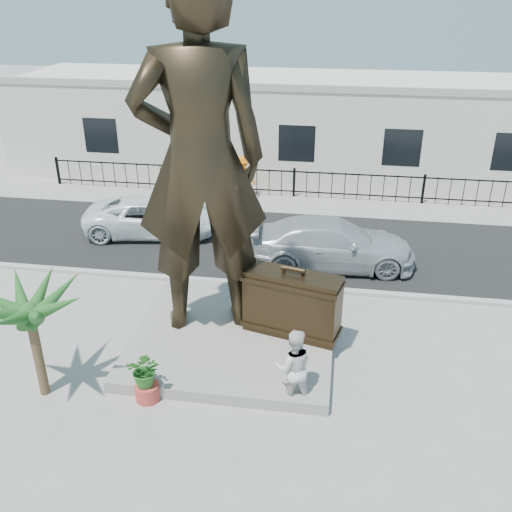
{
  "coord_description": "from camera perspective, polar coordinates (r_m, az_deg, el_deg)",
  "views": [
    {
      "loc": [
        2.02,
        -10.95,
        8.72
      ],
      "look_at": [
        0.0,
        2.0,
        2.3
      ],
      "focal_mm": 40.0,
      "sensor_mm": 36.0,
      "label": 1
    }
  ],
  "objects": [
    {
      "name": "curb",
      "position": [
        17.83,
        1.24,
        -2.97
      ],
      "size": [
        40.0,
        0.25,
        0.12
      ],
      "primitive_type": "cube",
      "color": "#A5A399",
      "rests_on": "ground"
    },
    {
      "name": "street",
      "position": [
        20.96,
        2.53,
        1.5
      ],
      "size": [
        40.0,
        7.0,
        0.01
      ],
      "primitive_type": "cube",
      "color": "black",
      "rests_on": "ground"
    },
    {
      "name": "far_sidewalk",
      "position": [
        24.63,
        3.61,
        5.34
      ],
      "size": [
        40.0,
        2.5,
        0.02
      ],
      "primitive_type": "cube",
      "color": "#9E9991",
      "rests_on": "ground"
    },
    {
      "name": "car_white",
      "position": [
        21.66,
        -10.34,
        3.91
      ],
      "size": [
        5.21,
        2.95,
        1.37
      ],
      "primitive_type": "imported",
      "rotation": [
        0.0,
        0.0,
        1.71
      ],
      "color": "white",
      "rests_on": "street"
    },
    {
      "name": "fence",
      "position": [
        25.19,
        3.82,
        7.23
      ],
      "size": [
        22.0,
        0.1,
        1.2
      ],
      "primitive_type": "cube",
      "color": "black",
      "rests_on": "ground"
    },
    {
      "name": "palm_tree",
      "position": [
        14.55,
        -20.29,
        -12.68
      ],
      "size": [
        1.8,
        1.8,
        3.2
      ],
      "primitive_type": null,
      "color": "#1E4D1C",
      "rests_on": "ground"
    },
    {
      "name": "worker",
      "position": [
        24.93,
        -1.37,
        7.92
      ],
      "size": [
        1.24,
        0.76,
        1.85
      ],
      "primitive_type": "imported",
      "rotation": [
        0.0,
        0.0,
        -0.06
      ],
      "color": "orange",
      "rests_on": "far_sidewalk"
    },
    {
      "name": "car_silver",
      "position": [
        19.02,
        7.59,
        1.25
      ],
      "size": [
        5.65,
        2.71,
        1.59
      ],
      "primitive_type": "imported",
      "rotation": [
        0.0,
        0.0,
        1.66
      ],
      "color": "#ABACAF",
      "rests_on": "street"
    },
    {
      "name": "building",
      "position": [
        28.78,
        4.73,
        12.91
      ],
      "size": [
        28.0,
        7.0,
        4.4
      ],
      "primitive_type": "cube",
      "color": "silver",
      "rests_on": "ground"
    },
    {
      "name": "shrub",
      "position": [
        13.24,
        -11.01,
        -11.11
      ],
      "size": [
        0.77,
        0.67,
        0.85
      ],
      "primitive_type": "imported",
      "rotation": [
        0.0,
        0.0,
        0.02
      ],
      "color": "#276220",
      "rests_on": "planter"
    },
    {
      "name": "plinth",
      "position": [
        15.33,
        -2.16,
        -7.93
      ],
      "size": [
        5.2,
        5.2,
        0.3
      ],
      "primitive_type": "cube",
      "color": "gray",
      "rests_on": "ground"
    },
    {
      "name": "planter",
      "position": [
        13.62,
        -10.79,
        -13.2
      ],
      "size": [
        0.56,
        0.56,
        0.4
      ],
      "primitive_type": "cylinder",
      "color": "#BA3A31",
      "rests_on": "ground"
    },
    {
      "name": "tourist",
      "position": [
        12.93,
        3.77,
        -11.01
      ],
      "size": [
        1.03,
        0.87,
        1.87
      ],
      "primitive_type": "imported",
      "rotation": [
        0.0,
        0.0,
        3.33
      ],
      "color": "silver",
      "rests_on": "ground"
    },
    {
      "name": "statue",
      "position": [
        13.88,
        -5.63,
        9.43
      ],
      "size": [
        3.75,
        3.01,
        8.94
      ],
      "primitive_type": "imported",
      "rotation": [
        0.0,
        0.0,
        3.44
      ],
      "color": "black",
      "rests_on": "plinth"
    },
    {
      "name": "suitcase",
      "position": [
        14.74,
        3.63,
        -4.79
      ],
      "size": [
        2.58,
        1.37,
        1.74
      ],
      "primitive_type": "cube",
      "rotation": [
        0.0,
        0.0,
        -0.25
      ],
      "color": "black",
      "rests_on": "plinth"
    },
    {
      "name": "ground",
      "position": [
        14.15,
        -1.28,
        -11.97
      ],
      "size": [
        100.0,
        100.0,
        0.0
      ],
      "primitive_type": "plane",
      "color": "#9E9991",
      "rests_on": "ground"
    }
  ]
}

